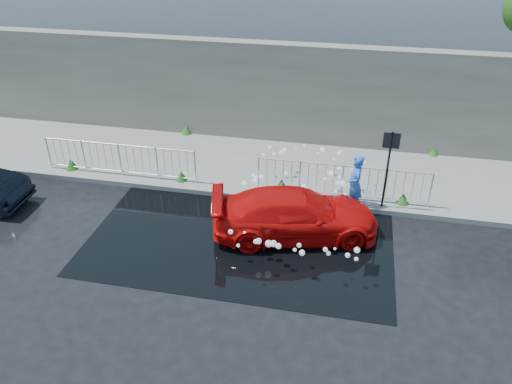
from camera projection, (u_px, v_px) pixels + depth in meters
ground at (213, 257)px, 12.68m from camera, size 90.00×90.00×0.00m
pavement at (254, 165)px, 16.85m from camera, size 30.00×4.00×0.15m
curb at (240, 195)px, 15.17m from camera, size 30.00×0.25×0.16m
retaining_wall at (266, 92)px, 17.77m from camera, size 30.00×0.60×3.50m
puddle at (241, 237)px, 13.43m from camera, size 8.00×5.00×0.01m
sign_post at (389, 158)px, 13.68m from camera, size 0.45×0.06×2.50m
railing_left at (120, 159)px, 15.82m from camera, size 5.05×0.05×1.10m
railing_right at (342, 181)px, 14.60m from camera, size 5.05×0.05×1.10m
weeds at (240, 166)px, 16.26m from camera, size 12.17×3.93×0.40m
water_spray at (297, 195)px, 14.00m from camera, size 3.58×5.64×0.94m
red_car at (295, 214)px, 13.23m from camera, size 4.71×2.81×1.28m
person at (355, 184)px, 14.18m from camera, size 0.53×0.70×1.74m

